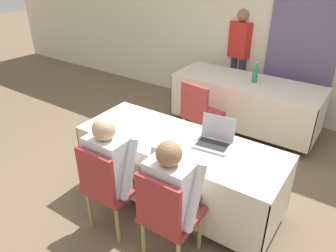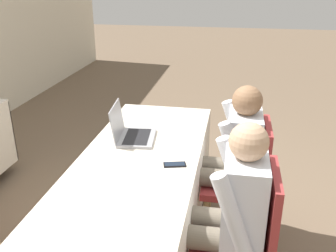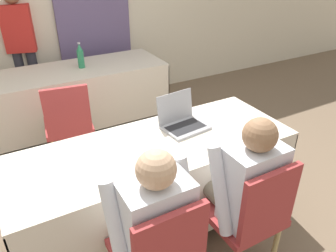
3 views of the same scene
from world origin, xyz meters
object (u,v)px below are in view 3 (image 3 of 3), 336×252
at_px(laptop, 182,121).
at_px(chair_near_right, 251,214).
at_px(person_checkered_shirt, 151,222).
at_px(person_white_shirt, 242,185).
at_px(chair_far_spare, 68,122).
at_px(water_bottle, 80,56).
at_px(cell_phone, 168,162).
at_px(person_red_shirt, 22,46).

bearing_deg(laptop, chair_near_right, -95.28).
height_order(person_checkered_shirt, person_white_shirt, same).
bearing_deg(person_checkered_shirt, chair_far_spare, -88.29).
height_order(water_bottle, person_white_shirt, person_white_shirt).
distance_m(laptop, chair_far_spare, 1.21).
bearing_deg(chair_far_spare, person_checkered_shirt, 99.53).
relative_size(cell_phone, chair_near_right, 0.16).
distance_m(water_bottle, chair_near_right, 2.63).
height_order(laptop, person_red_shirt, person_red_shirt).
xyz_separation_m(cell_phone, person_white_shirt, (0.35, -0.34, -0.08)).
bearing_deg(person_checkered_shirt, person_white_shirt, -180.00).
bearing_deg(laptop, person_checkered_shirt, -137.99).
xyz_separation_m(chair_near_right, person_red_shirt, (-0.83, 3.27, 0.40)).
height_order(water_bottle, chair_near_right, water_bottle).
relative_size(laptop, person_red_shirt, 0.23).
relative_size(cell_phone, person_red_shirt, 0.09).
bearing_deg(cell_phone, laptop, 33.27).
distance_m(laptop, water_bottle, 1.80).
bearing_deg(laptop, person_white_shirt, -95.12).
distance_m(chair_near_right, person_red_shirt, 3.40).
distance_m(chair_far_spare, person_checkered_shirt, 1.68).
distance_m(chair_near_right, person_white_shirt, 0.19).
distance_m(laptop, person_red_shirt, 2.59).
bearing_deg(person_white_shirt, person_red_shirt, -75.32).
distance_m(chair_far_spare, person_red_shirt, 1.55).
xyz_separation_m(person_checkered_shirt, person_red_shirt, (-0.18, 3.17, 0.24)).
bearing_deg(person_red_shirt, person_checkered_shirt, -71.07).
distance_m(water_bottle, person_red_shirt, 0.87).
bearing_deg(cell_phone, chair_near_right, -66.71).
relative_size(water_bottle, person_white_shirt, 0.25).
distance_m(person_white_shirt, person_red_shirt, 3.28).
relative_size(person_checkered_shirt, person_red_shirt, 0.74).
bearing_deg(chair_far_spare, laptop, 133.28).
xyz_separation_m(chair_far_spare, person_checkered_shirt, (0.05, -1.67, 0.16)).
distance_m(cell_phone, person_checkered_shirt, 0.46).
height_order(laptop, chair_far_spare, laptop).
xyz_separation_m(cell_phone, person_checkered_shirt, (-0.30, -0.34, -0.08)).
height_order(laptop, cell_phone, laptop).
xyz_separation_m(cell_phone, chair_near_right, (0.35, -0.45, -0.24)).
distance_m(laptop, person_white_shirt, 0.72).
height_order(cell_phone, water_bottle, water_bottle).
xyz_separation_m(water_bottle, person_white_shirt, (0.30, -2.48, -0.21)).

